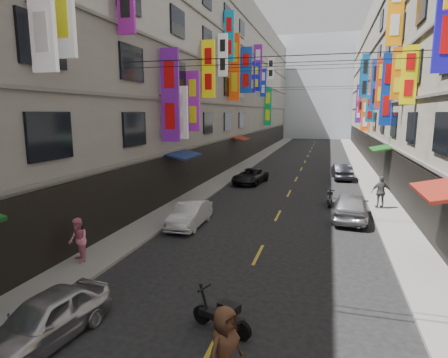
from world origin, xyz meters
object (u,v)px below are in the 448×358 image
Objects in this scene: car_left_near at (45,319)px; car_right_mid at (351,206)px; scooter_crossing at (222,316)px; pedestrian_lfar at (78,240)px; car_left_far at (250,176)px; pedestrian_crossing at (225,348)px; pedestrian_rfar at (381,192)px; scooter_far_right at (330,198)px; car_right_far at (342,171)px; car_left_mid at (190,214)px.

car_left_near is 15.44m from car_right_mid.
pedestrian_lfar is (-6.33, 2.75, 0.52)m from scooter_crossing.
car_left_far is 2.40× the size of pedestrian_crossing.
pedestrian_rfar is at bearing 9.06° from pedestrian_crossing.
car_right_mid is (1.04, -3.04, 0.31)m from scooter_far_right.
scooter_far_right is 0.94× the size of pedestrian_rfar.
car_right_far reaches higher than car_left_near.
scooter_far_right is 2.94m from pedestrian_rfar.
car_left_near is (-4.07, -1.60, 0.17)m from scooter_crossing.
pedestrian_crossing is (-4.93, -16.25, -0.18)m from pedestrian_rfar.
car_left_near is at bearing 112.17° from pedestrian_crossing.
pedestrian_lfar is at bearing 124.40° from car_left_near.
car_left_near is at bearing -22.08° from pedestrian_lfar.
car_left_mid is 2.08× the size of pedestrian_crossing.
scooter_crossing is 20.78m from car_left_far.
scooter_far_right is at bearing 74.47° from car_left_near.
scooter_crossing is 15.01m from scooter_far_right.
scooter_far_right is 3.23m from car_right_mid.
pedestrian_rfar is (5.52, 14.34, 0.63)m from scooter_crossing.
pedestrian_lfar is (-2.26, 4.35, 0.34)m from car_left_near.
car_left_mid is at bearing 96.89° from car_left_near.
scooter_crossing is 0.96× the size of scooter_far_right.
car_left_mid is 0.91× the size of car_right_far.
pedestrian_lfar is at bearing -91.28° from car_left_far.
car_right_far is at bearing -85.65° from car_right_mid.
car_right_far is at bearing 12.03° from scooter_crossing.
pedestrian_crossing reaches higher than car_right_mid.
car_left_near is 0.89× the size of car_right_far.
pedestrian_crossing is (4.66, -0.31, 0.27)m from car_left_near.
pedestrian_rfar reaches higher than pedestrian_crossing.
pedestrian_rfar reaches higher than scooter_crossing.
car_left_near is at bearing 63.74° from car_right_mid.
scooter_crossing is at bearing -64.94° from car_left_mid.
car_left_mid reaches higher than scooter_far_right.
pedestrian_crossing is at bearing 62.02° from pedestrian_rfar.
car_left_near is at bearing -90.75° from car_left_mid.
pedestrian_rfar is at bearing 65.87° from car_left_near.
pedestrian_rfar is at bearing -0.56° from scooter_crossing.
pedestrian_rfar is (1.86, -10.29, 0.41)m from car_right_far.
pedestrian_rfar reaches higher than car_left_mid.
scooter_far_right is 0.49× the size of car_left_mid.
car_right_mid reaches higher than car_left_far.
car_right_mid is 2.62× the size of pedestrian_lfar.
scooter_far_right is 0.41× the size of car_right_mid.
car_right_mid is (7.20, -8.76, 0.15)m from car_left_far.
car_left_far is at bearing 25.39° from car_right_far.
pedestrian_rfar is (9.59, 5.94, 0.46)m from car_left_mid.
pedestrian_rfar is 1.07× the size of pedestrian_crossing.
pedestrian_lfar is at bearing 87.05° from scooter_crossing.
car_left_near is 4.68m from pedestrian_crossing.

